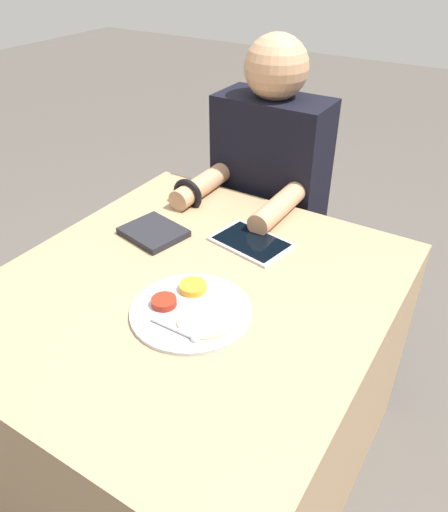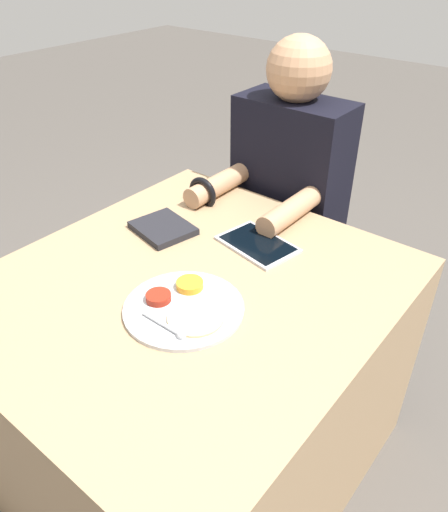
{
  "view_description": "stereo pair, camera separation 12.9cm",
  "coord_description": "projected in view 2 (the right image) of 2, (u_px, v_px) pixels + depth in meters",
  "views": [
    {
      "loc": [
        0.62,
        -0.82,
        1.5
      ],
      "look_at": [
        0.05,
        0.09,
        0.78
      ],
      "focal_mm": 35.0,
      "sensor_mm": 36.0,
      "label": 1
    },
    {
      "loc": [
        0.72,
        -0.75,
        1.5
      ],
      "look_at": [
        0.05,
        0.09,
        0.78
      ],
      "focal_mm": 35.0,
      "sensor_mm": 36.0,
      "label": 2
    }
  ],
  "objects": [
    {
      "name": "person_diner",
      "position": [
        286.0,
        218.0,
        1.86
      ],
      "size": [
        0.4,
        0.48,
        1.22
      ],
      "color": "black",
      "rests_on": "ground_plane"
    },
    {
      "name": "ground_plane",
      "position": [
        197.0,
        452.0,
        1.7
      ],
      "size": [
        12.0,
        12.0,
        0.0
      ],
      "primitive_type": "plane",
      "color": "#4C4742"
    },
    {
      "name": "thali_tray",
      "position": [
        184.0,
        307.0,
        1.2
      ],
      "size": [
        0.29,
        0.29,
        0.03
      ],
      "color": "#B7BABF",
      "rests_on": "dining_table"
    },
    {
      "name": "tablet_device",
      "position": [
        258.0,
        244.0,
        1.44
      ],
      "size": [
        0.24,
        0.18,
        0.01
      ],
      "color": "#B7B7BC",
      "rests_on": "dining_table"
    },
    {
      "name": "red_notebook",
      "position": [
        163.0,
        229.0,
        1.51
      ],
      "size": [
        0.2,
        0.18,
        0.02
      ],
      "color": "silver",
      "rests_on": "dining_table"
    },
    {
      "name": "dining_table",
      "position": [
        193.0,
        379.0,
        1.5
      ],
      "size": [
        0.97,
        1.06,
        0.72
      ],
      "color": "#9E7F5B",
      "rests_on": "ground_plane"
    }
  ]
}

